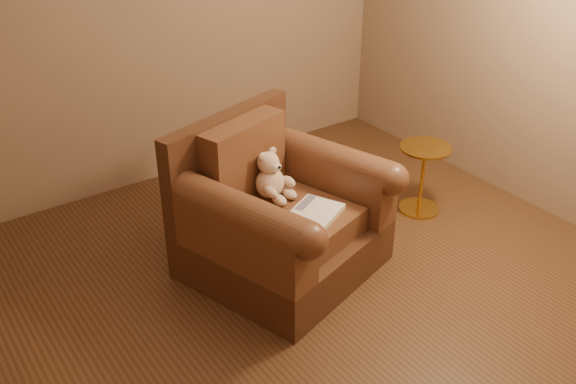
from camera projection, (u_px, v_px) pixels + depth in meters
floor at (320, 298)px, 3.87m from camera, size 4.00×4.00×0.00m
room at (329, 12)px, 3.03m from camera, size 4.02×4.02×2.71m
armchair at (277, 216)px, 4.00m from camera, size 1.30×1.26×0.95m
teddy_bear at (272, 179)px, 3.98m from camera, size 0.23×0.27×0.32m
guidebook at (311, 217)px, 3.79m from camera, size 0.50×0.42×0.03m
side_table at (422, 177)px, 4.64m from camera, size 0.37×0.37×0.52m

